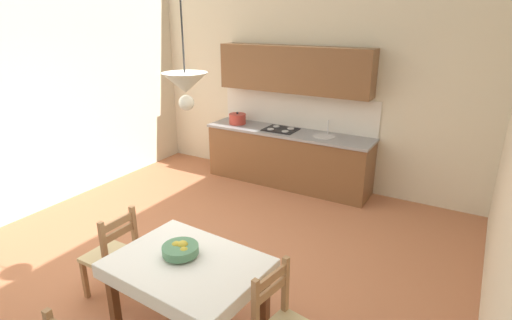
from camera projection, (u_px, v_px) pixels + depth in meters
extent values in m
cube|color=#B7704C|center=(190.00, 275.00, 4.44)|extent=(6.14, 6.72, 0.10)
cube|color=beige|center=(311.00, 52.00, 6.25)|extent=(6.14, 0.12, 4.20)
cube|color=beige|center=(2.00, 61.00, 5.06)|extent=(0.12, 6.72, 4.20)
cube|color=brown|center=(287.00, 159.00, 6.59)|extent=(2.69, 0.60, 0.86)
cube|color=gray|center=(288.00, 132.00, 6.43)|extent=(2.72, 0.63, 0.04)
cube|color=silver|center=(297.00, 110.00, 6.58)|extent=(2.69, 0.01, 0.55)
cube|color=brown|center=(294.00, 69.00, 6.22)|extent=(2.48, 0.34, 0.70)
cube|color=black|center=(279.00, 186.00, 6.50)|extent=(2.65, 0.02, 0.09)
cylinder|color=silver|center=(324.00, 137.00, 6.15)|extent=(0.34, 0.34, 0.02)
cylinder|color=silver|center=(328.00, 127.00, 6.22)|extent=(0.02, 0.02, 0.22)
cube|color=black|center=(281.00, 129.00, 6.50)|extent=(0.52, 0.42, 0.01)
cylinder|color=silver|center=(271.00, 129.00, 6.47)|extent=(0.11, 0.11, 0.01)
cylinder|color=silver|center=(285.00, 131.00, 6.35)|extent=(0.11, 0.11, 0.01)
cylinder|color=silver|center=(276.00, 126.00, 6.64)|extent=(0.11, 0.11, 0.01)
cylinder|color=silver|center=(291.00, 128.00, 6.51)|extent=(0.11, 0.11, 0.01)
cylinder|color=#B2382D|center=(237.00, 119.00, 6.84)|extent=(0.28, 0.28, 0.15)
cylinder|color=#B2382D|center=(237.00, 114.00, 6.81)|extent=(0.29, 0.29, 0.02)
sphere|color=black|center=(237.00, 113.00, 6.80)|extent=(0.04, 0.04, 0.04)
cube|color=brown|center=(187.00, 263.00, 3.29)|extent=(1.21, 0.92, 0.02)
cube|color=brown|center=(114.00, 302.00, 3.40)|extent=(0.07, 0.07, 0.73)
cube|color=brown|center=(176.00, 261.00, 3.97)|extent=(0.07, 0.07, 0.73)
cube|color=brown|center=(265.00, 300.00, 3.43)|extent=(0.07, 0.07, 0.73)
cube|color=white|center=(187.00, 262.00, 3.28)|extent=(1.27, 0.98, 0.00)
cube|color=white|center=(144.00, 298.00, 2.95)|extent=(1.22, 0.08, 0.12)
cube|color=white|center=(222.00, 244.00, 3.66)|extent=(1.22, 0.08, 0.12)
cube|color=white|center=(137.00, 246.00, 3.62)|extent=(0.06, 0.90, 0.12)
cube|color=white|center=(248.00, 295.00, 2.98)|extent=(0.06, 0.90, 0.12)
cube|color=#D1BC89|center=(110.00, 256.00, 3.93)|extent=(0.42, 0.42, 0.04)
cube|color=#A3754C|center=(85.00, 279.00, 3.95)|extent=(0.04, 0.04, 0.41)
cube|color=#A3754C|center=(114.00, 261.00, 4.24)|extent=(0.04, 0.04, 0.41)
cube|color=#A3754C|center=(107.00, 268.00, 3.69)|extent=(0.04, 0.04, 0.93)
cube|color=#A3754C|center=(136.00, 249.00, 3.98)|extent=(0.04, 0.04, 0.93)
cube|color=#A3754C|center=(118.00, 223.00, 3.71)|extent=(0.03, 0.32, 0.07)
cube|color=#A3754C|center=(119.00, 233.00, 3.74)|extent=(0.03, 0.32, 0.07)
cube|color=#A3754C|center=(285.00, 308.00, 3.18)|extent=(0.05, 0.05, 0.93)
cube|color=#A3754C|center=(271.00, 278.00, 2.93)|extent=(0.08, 0.32, 0.07)
cube|color=#A3754C|center=(271.00, 290.00, 2.96)|extent=(0.08, 0.32, 0.07)
cylinder|color=#4C7F5B|center=(181.00, 255.00, 3.35)|extent=(0.17, 0.17, 0.02)
cylinder|color=#4C7F5B|center=(180.00, 250.00, 3.34)|extent=(0.30, 0.30, 0.07)
sphere|color=gold|center=(176.00, 246.00, 3.37)|extent=(0.09, 0.09, 0.09)
sphere|color=gold|center=(184.00, 252.00, 3.29)|extent=(0.08, 0.08, 0.08)
sphere|color=gold|center=(183.00, 246.00, 3.36)|extent=(0.10, 0.10, 0.10)
cylinder|color=black|center=(182.00, 34.00, 2.71)|extent=(0.01, 0.01, 0.57)
cone|color=silver|center=(185.00, 83.00, 2.82)|extent=(0.32, 0.32, 0.14)
sphere|color=white|center=(186.00, 103.00, 2.87)|extent=(0.11, 0.11, 0.11)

